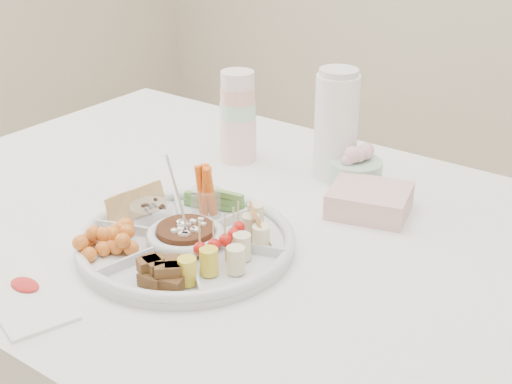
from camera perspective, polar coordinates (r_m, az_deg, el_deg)
The scene contains 14 objects.
dining_table at distance 1.57m, azimuth -0.89°, elevation -14.75°, with size 1.52×1.02×0.76m, color white.
party_tray at distance 1.26m, azimuth -5.63°, elevation -3.74°, with size 0.38×0.38×0.04m, color silver.
bean_dip at distance 1.26m, azimuth -5.65°, elevation -3.44°, with size 0.10×0.10×0.04m, color #502713.
tortillas at distance 1.27m, azimuth 0.14°, elevation -2.30°, with size 0.09×0.09×0.05m, color #BE804E, non-canonical shape.
carrot_cucumber at distance 1.35m, azimuth -3.58°, elevation 0.35°, with size 0.11×0.11×0.10m, color orange, non-canonical shape.
pita_raisins at distance 1.35m, azimuth -9.02°, elevation -0.92°, with size 0.11×0.11×0.06m, color #DBB57B, non-canonical shape.
cherries at distance 1.25m, azimuth -11.58°, elevation -3.76°, with size 0.12×0.12×0.05m, color orange, non-canonical shape.
granola_chunks at distance 1.16m, azimuth -8.16°, elevation -6.13°, with size 0.11×0.11×0.05m, color brown, non-canonical shape.
banana_tomato at distance 1.16m, azimuth -1.80°, elevation -4.50°, with size 0.10×0.10×0.08m, color #FFF563, non-canonical shape.
cup_stack at distance 1.60m, azimuth -1.47°, elevation 6.43°, with size 0.08×0.08×0.23m, color silver.
thermos at distance 1.53m, azimuth 6.44°, elevation 5.54°, with size 0.09×0.09×0.24m, color white.
flower_bowl at distance 1.51m, azimuth 8.01°, elevation 1.99°, with size 0.11×0.11×0.08m, color #85B4A0.
napkin_stack at distance 1.40m, azimuth 9.07°, elevation -0.68°, with size 0.15×0.13×0.05m, color beige.
placemat at distance 1.24m, azimuth -18.81°, elevation -6.83°, with size 0.32×0.11×0.01m, color white.
Camera 1 is at (0.73, -0.95, 1.39)m, focal length 50.00 mm.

